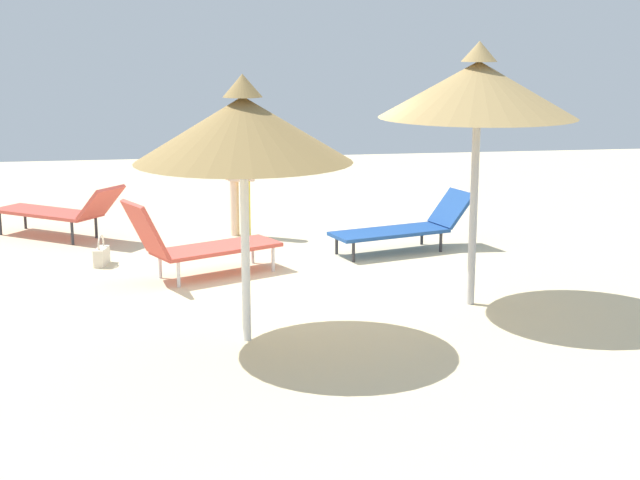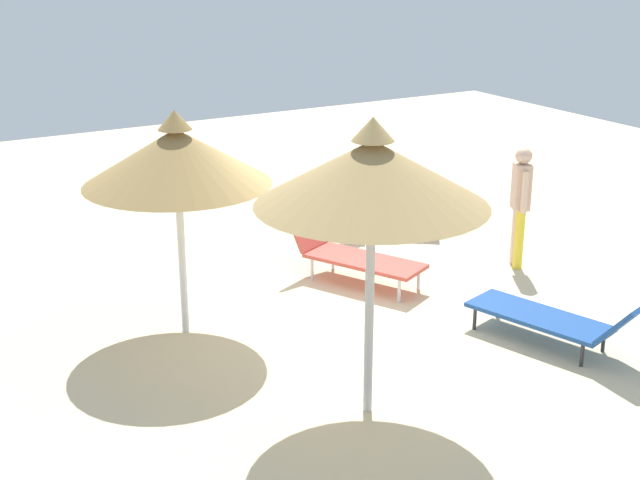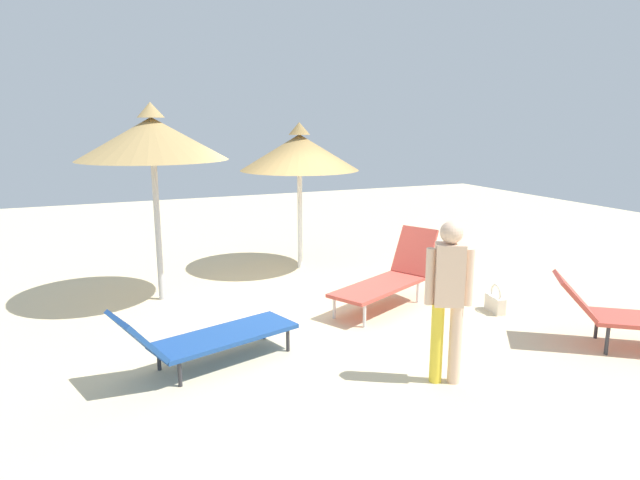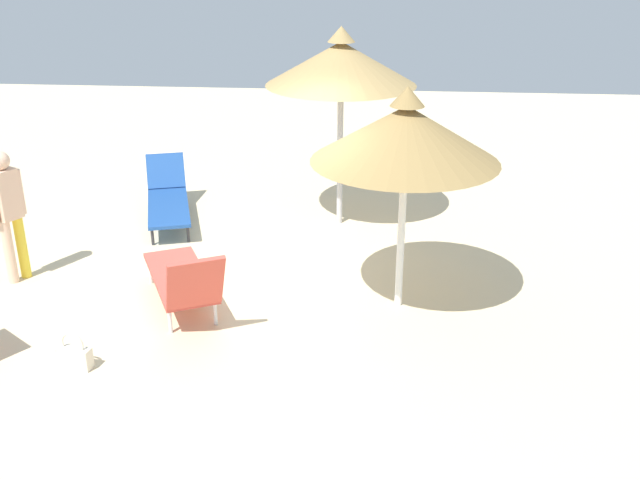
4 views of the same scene
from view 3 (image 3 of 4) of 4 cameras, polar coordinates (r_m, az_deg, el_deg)
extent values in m
cube|color=beige|center=(8.58, -0.44, -6.46)|extent=(24.00, 24.00, 0.10)
cylinder|color=#B2B2B7|center=(8.65, -16.31, 1.97)|extent=(0.09, 0.09, 2.47)
cone|color=tan|center=(8.53, -16.79, 9.90)|extent=(2.17, 2.17, 0.61)
cone|color=tan|center=(8.52, -16.96, 12.63)|extent=(0.39, 0.39, 0.22)
cylinder|color=white|center=(10.15, -2.07, 3.01)|extent=(0.09, 0.09, 2.15)
cone|color=#997A47|center=(10.03, -2.12, 8.95)|extent=(2.13, 2.13, 0.63)
cone|color=#997A47|center=(10.02, -2.14, 11.34)|extent=(0.38, 0.38, 0.22)
cylinder|color=#2D2D33|center=(7.88, 26.43, -7.79)|extent=(0.04, 0.04, 0.35)
cylinder|color=#2D2D33|center=(7.42, 27.30, -9.12)|extent=(0.04, 0.04, 0.35)
cube|color=#CC4C3F|center=(7.44, 24.58, -5.17)|extent=(0.73, 0.76, 0.48)
cube|color=#CC4C3F|center=(8.06, 5.95, -4.80)|extent=(1.72, 1.26, 0.05)
cylinder|color=silver|center=(7.45, 4.58, -7.72)|extent=(0.04, 0.04, 0.32)
cylinder|color=silver|center=(7.75, 1.45, -6.88)|extent=(0.04, 0.04, 0.32)
cylinder|color=silver|center=(8.53, 9.98, -5.27)|extent=(0.04, 0.04, 0.32)
cylinder|color=silver|center=(8.79, 7.06, -4.64)|extent=(0.04, 0.04, 0.32)
cube|color=#CC4C3F|center=(8.76, 9.63, -1.08)|extent=(0.60, 0.72, 0.70)
cube|color=#1E478C|center=(6.51, -9.65, -9.61)|extent=(1.76, 1.05, 0.05)
cylinder|color=#2D2D33|center=(7.11, -5.79, -8.97)|extent=(0.04, 0.04, 0.27)
cylinder|color=#2D2D33|center=(6.72, -3.31, -10.20)|extent=(0.04, 0.04, 0.27)
cylinder|color=#2D2D33|center=(6.49, -16.16, -11.54)|extent=(0.04, 0.04, 0.27)
cylinder|color=#2D2D33|center=(6.07, -14.14, -13.14)|extent=(0.04, 0.04, 0.27)
cube|color=#1E478C|center=(6.00, -18.23, -9.33)|extent=(0.58, 0.70, 0.50)
cylinder|color=yellow|center=(6.00, 11.84, -10.31)|extent=(0.13, 0.13, 0.85)
cylinder|color=beige|center=(6.03, 13.65, -10.30)|extent=(0.13, 0.13, 0.85)
cube|color=beige|center=(5.78, 13.09, -3.46)|extent=(0.36, 0.33, 0.64)
sphere|color=beige|center=(5.68, 13.31, 0.76)|extent=(0.23, 0.23, 0.23)
cylinder|color=beige|center=(5.76, 11.17, -3.67)|extent=(0.09, 0.09, 0.59)
cylinder|color=beige|center=(5.81, 14.98, -3.71)|extent=(0.09, 0.09, 0.59)
cube|color=beige|center=(8.39, 17.47, -6.28)|extent=(0.20, 0.39, 0.23)
torus|color=beige|center=(8.35, 17.54, -5.20)|extent=(0.07, 0.26, 0.26)
camera|label=1|loc=(18.78, -10.47, 13.14)|focal=52.24mm
camera|label=2|loc=(13.96, -48.41, 15.63)|focal=49.68mm
camera|label=4|loc=(14.88, 30.04, 16.76)|focal=41.84mm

